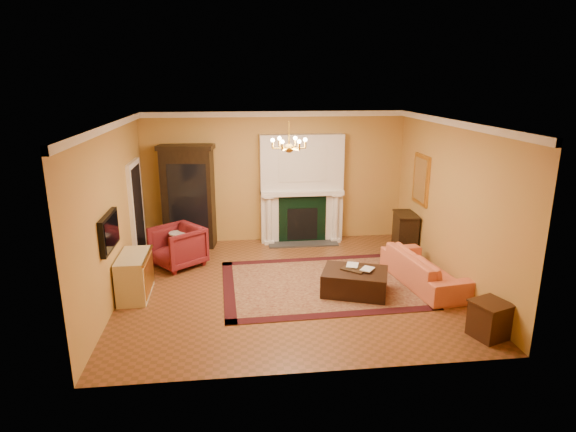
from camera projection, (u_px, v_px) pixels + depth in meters
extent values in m
cube|color=brown|center=(289.00, 286.00, 8.90)|extent=(6.00, 5.50, 0.02)
cube|color=white|center=(289.00, 121.00, 8.08)|extent=(6.00, 5.50, 0.02)
cube|color=gold|center=(275.00, 177.00, 11.13)|extent=(6.00, 0.02, 3.00)
cube|color=gold|center=(316.00, 265.00, 5.85)|extent=(6.00, 0.02, 3.00)
cube|color=gold|center=(113.00, 213.00, 8.16)|extent=(0.02, 5.50, 3.00)
cube|color=gold|center=(452.00, 203.00, 8.83)|extent=(0.02, 5.50, 3.00)
cube|color=silver|center=(302.00, 189.00, 11.10)|extent=(1.90, 0.32, 2.50)
cube|color=silver|center=(303.00, 164.00, 10.77)|extent=(1.10, 0.01, 0.80)
cube|color=black|center=(302.00, 220.00, 11.13)|extent=(1.10, 0.02, 1.10)
cube|color=black|center=(302.00, 224.00, 11.15)|extent=(0.70, 0.02, 0.75)
cube|color=#333333|center=(303.00, 243.00, 11.16)|extent=(1.60, 0.50, 0.04)
cube|color=silver|center=(302.00, 192.00, 11.06)|extent=(1.90, 0.44, 0.10)
cylinder|color=silver|center=(269.00, 219.00, 11.02)|extent=(0.14, 0.14, 1.18)
cylinder|color=silver|center=(336.00, 217.00, 11.20)|extent=(0.14, 0.14, 1.18)
cube|color=white|center=(275.00, 114.00, 10.69)|extent=(6.00, 0.08, 0.12)
cube|color=white|center=(107.00, 127.00, 7.77)|extent=(0.08, 5.50, 0.12)
cube|color=white|center=(456.00, 123.00, 8.43)|extent=(0.08, 5.50, 0.12)
cube|color=white|center=(137.00, 212.00, 9.91)|extent=(0.08, 1.05, 2.10)
cube|color=black|center=(139.00, 213.00, 9.92)|extent=(0.02, 0.85, 1.95)
cube|color=black|center=(109.00, 232.00, 7.63)|extent=(0.08, 0.95, 0.58)
cube|color=black|center=(112.00, 232.00, 7.64)|extent=(0.01, 0.85, 0.48)
cube|color=gold|center=(421.00, 180.00, 10.12)|extent=(0.05, 0.76, 1.05)
cube|color=white|center=(420.00, 180.00, 10.11)|extent=(0.01, 0.62, 0.90)
cylinder|color=gold|center=(289.00, 133.00, 8.13)|extent=(0.03, 0.03, 0.40)
sphere|color=gold|center=(289.00, 148.00, 8.20)|extent=(0.16, 0.16, 0.16)
sphere|color=#FFE5B2|center=(305.00, 140.00, 8.20)|extent=(0.07, 0.07, 0.07)
sphere|color=#FFE5B2|center=(295.00, 138.00, 8.41)|extent=(0.07, 0.07, 0.07)
sphere|color=#FFE5B2|center=(279.00, 138.00, 8.38)|extent=(0.07, 0.07, 0.07)
sphere|color=#FFE5B2|center=(273.00, 140.00, 8.13)|extent=(0.07, 0.07, 0.07)
sphere|color=#FFE5B2|center=(282.00, 142.00, 7.92)|extent=(0.07, 0.07, 0.07)
sphere|color=#FFE5B2|center=(299.00, 142.00, 7.95)|extent=(0.07, 0.07, 0.07)
cube|color=#3E0D0E|center=(320.00, 284.00, 8.98)|extent=(3.68, 2.81, 0.01)
cube|color=black|center=(189.00, 199.00, 10.76)|extent=(1.17, 0.65, 2.21)
imported|color=maroon|center=(178.00, 245.00, 9.74)|extent=(1.20, 1.21, 0.91)
cylinder|color=black|center=(180.00, 261.00, 10.04)|extent=(0.26, 0.26, 0.04)
cylinder|color=black|center=(179.00, 247.00, 9.96)|extent=(0.05, 0.05, 0.58)
cylinder|color=silver|center=(178.00, 233.00, 9.87)|extent=(0.37, 0.37, 0.03)
cube|color=beige|center=(135.00, 276.00, 8.40)|extent=(0.49, 1.02, 0.76)
imported|color=#D86A44|center=(425.00, 264.00, 8.88)|extent=(0.88, 2.12, 0.81)
cube|color=black|center=(489.00, 320.00, 7.07)|extent=(0.58, 0.58, 0.53)
cube|color=black|center=(405.00, 233.00, 10.64)|extent=(0.51, 0.79, 0.82)
cube|color=black|center=(355.00, 282.00, 8.53)|extent=(1.32, 1.14, 0.41)
cube|color=black|center=(354.00, 269.00, 8.52)|extent=(0.51, 0.51, 0.03)
imported|color=gray|center=(347.00, 258.00, 8.61)|extent=(0.20, 0.09, 0.28)
imported|color=gray|center=(362.00, 262.00, 8.47)|extent=(0.17, 0.13, 0.26)
cylinder|color=tan|center=(275.00, 189.00, 10.97)|extent=(0.12, 0.12, 0.10)
cone|color=#0F3713|center=(275.00, 179.00, 10.90)|extent=(0.17, 0.17, 0.36)
cylinder|color=tan|center=(333.00, 188.00, 11.12)|extent=(0.10, 0.10, 0.08)
cone|color=#0F3713|center=(333.00, 179.00, 11.06)|extent=(0.14, 0.14, 0.31)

